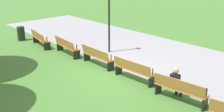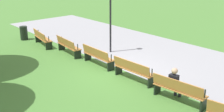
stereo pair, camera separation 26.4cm
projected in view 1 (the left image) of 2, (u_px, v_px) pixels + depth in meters
ground_plane at (115, 72)px, 12.17m from camera, size 120.00×120.00×0.00m
path_paving at (161, 56)px, 14.30m from camera, size 25.97×5.85×0.01m
bench_0 at (40, 38)px, 15.72m from camera, size 1.98×0.76×0.89m
bench_1 at (67, 46)px, 14.30m from camera, size 1.96×0.65×0.89m
bench_2 at (97, 56)px, 12.77m from camera, size 1.94×0.53×0.89m
bench_3 at (133, 70)px, 11.15m from camera, size 1.94×0.53×0.89m
bench_4 at (180, 89)px, 9.44m from camera, size 1.96×0.65×0.89m
person_seated at (176, 82)px, 9.65m from camera, size 0.36×0.54×1.20m
lamp_post at (109, 5)px, 14.07m from camera, size 0.32×0.32×3.60m
trash_bin at (21, 34)px, 16.98m from camera, size 0.46×0.46×0.86m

